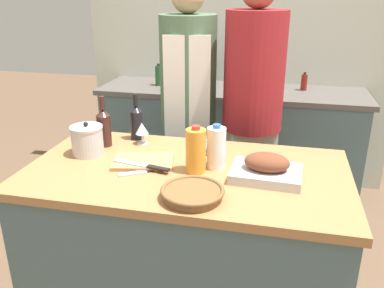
{
  "coord_description": "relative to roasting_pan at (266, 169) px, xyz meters",
  "views": [
    {
      "loc": [
        0.42,
        -1.7,
        1.72
      ],
      "look_at": [
        0.0,
        0.12,
        0.99
      ],
      "focal_mm": 38.0,
      "sensor_mm": 36.0,
      "label": 1
    }
  ],
  "objects": [
    {
      "name": "juice_jug",
      "position": [
        -0.32,
        0.0,
        0.06
      ],
      "size": [
        0.09,
        0.09,
        0.23
      ],
      "color": "orange",
      "rests_on": "kitchen_island"
    },
    {
      "name": "back_counter",
      "position": [
        -0.37,
        1.6,
        -0.5
      ],
      "size": [
        2.19,
        0.6,
        0.93
      ],
      "color": "#4C666B",
      "rests_on": "ground_plane"
    },
    {
      "name": "condiment_bottle_short",
      "position": [
        0.21,
        1.7,
        0.03
      ],
      "size": [
        0.05,
        0.05,
        0.15
      ],
      "color": "maroon",
      "rests_on": "back_counter"
    },
    {
      "name": "wine_bottle_green",
      "position": [
        -0.74,
        0.35,
        0.06
      ],
      "size": [
        0.07,
        0.07,
        0.26
      ],
      "color": "black",
      "rests_on": "kitchen_island"
    },
    {
      "name": "knife_paring",
      "position": [
        -0.56,
        -0.06,
        -0.04
      ],
      "size": [
        0.19,
        0.14,
        0.01
      ],
      "color": "#B7B7BC",
      "rests_on": "kitchen_island"
    },
    {
      "name": "wine_glass_left",
      "position": [
        -0.68,
        0.29,
        0.04
      ],
      "size": [
        0.07,
        0.07,
        0.12
      ],
      "color": "silver",
      "rests_on": "kitchen_island"
    },
    {
      "name": "milk_jug",
      "position": [
        -0.24,
        0.07,
        0.06
      ],
      "size": [
        0.09,
        0.09,
        0.22
      ],
      "color": "white",
      "rests_on": "kitchen_island"
    },
    {
      "name": "back_wall",
      "position": [
        -0.37,
        1.95,
        0.31
      ],
      "size": [
        2.69,
        0.1,
        2.55
      ],
      "color": "silver",
      "rests_on": "ground_plane"
    },
    {
      "name": "roasting_pan",
      "position": [
        0.0,
        0.0,
        0.0
      ],
      "size": [
        0.32,
        0.25,
        0.12
      ],
      "color": "#BCBCC1",
      "rests_on": "kitchen_island"
    },
    {
      "name": "condiment_bottle_tall",
      "position": [
        -1.0,
        1.6,
        0.05
      ],
      "size": [
        0.06,
        0.06,
        0.18
      ],
      "color": "#234C28",
      "rests_on": "back_counter"
    },
    {
      "name": "knife_chef",
      "position": [
        -0.57,
        -0.03,
        -0.03
      ],
      "size": [
        0.29,
        0.08,
        0.01
      ],
      "color": "#B7B7BC",
      "rests_on": "cutting_board"
    },
    {
      "name": "kitchen_island",
      "position": [
        -0.37,
        0.02,
        -0.5
      ],
      "size": [
        1.52,
        0.83,
        0.91
      ],
      "color": "#4C666B",
      "rests_on": "ground_plane"
    },
    {
      "name": "cutting_board",
      "position": [
        -0.59,
        0.04,
        -0.04
      ],
      "size": [
        0.33,
        0.26,
        0.02
      ],
      "color": "#AD7F51",
      "rests_on": "kitchen_island"
    },
    {
      "name": "wine_bottle_dark",
      "position": [
        -0.87,
        0.22,
        0.06
      ],
      "size": [
        0.07,
        0.07,
        0.27
      ],
      "color": "#381E19",
      "rests_on": "kitchen_island"
    },
    {
      "name": "person_cook_guest",
      "position": [
        -0.14,
        0.82,
        0.04
      ],
      "size": [
        0.37,
        0.37,
        1.81
      ],
      "rotation": [
        0.0,
        0.0,
        0.36
      ],
      "color": "beige",
      "rests_on": "ground_plane"
    },
    {
      "name": "stock_pot",
      "position": [
        -0.91,
        0.09,
        0.03
      ],
      "size": [
        0.16,
        0.16,
        0.17
      ],
      "color": "#B7B7BC",
      "rests_on": "kitchen_island"
    },
    {
      "name": "stand_mixer",
      "position": [
        -0.63,
        1.69,
        0.12
      ],
      "size": [
        0.18,
        0.14,
        0.35
      ],
      "color": "#333842",
      "rests_on": "back_counter"
    },
    {
      "name": "person_cook_aproned",
      "position": [
        -0.57,
        0.87,
        0.02
      ],
      "size": [
        0.37,
        0.39,
        1.77
      ],
      "rotation": [
        0.0,
        0.0,
        0.19
      ],
      "color": "beige",
      "rests_on": "ground_plane"
    },
    {
      "name": "mixing_bowl",
      "position": [
        -0.33,
        0.27,
        -0.02
      ],
      "size": [
        0.18,
        0.18,
        0.05
      ],
      "color": "slate",
      "rests_on": "kitchen_island"
    },
    {
      "name": "wicker_basket",
      "position": [
        -0.28,
        -0.26,
        -0.02
      ],
      "size": [
        0.26,
        0.26,
        0.05
      ],
      "color": "brown",
      "rests_on": "kitchen_island"
    }
  ]
}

